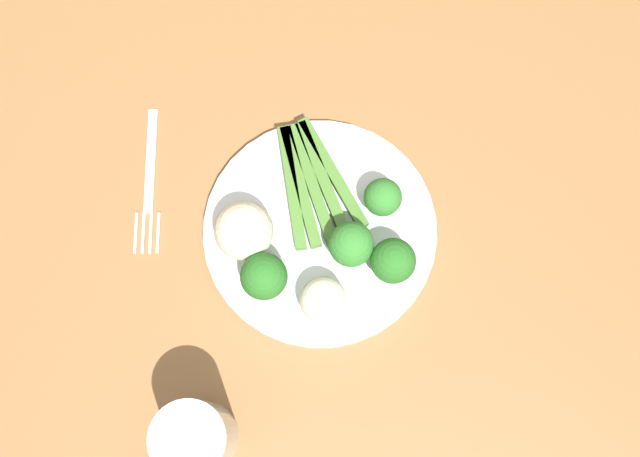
{
  "coord_description": "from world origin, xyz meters",
  "views": [
    {
      "loc": [
        -0.05,
        0.21,
        1.55
      ],
      "look_at": [
        -0.03,
        0.01,
        0.77
      ],
      "focal_mm": 42.92,
      "sensor_mm": 36.0,
      "label": 1
    }
  ],
  "objects_px": {
    "dining_table": "(293,245)",
    "asparagus_bundle": "(311,182)",
    "cauliflower_outer_edge": "(323,300)",
    "fork": "(150,183)",
    "broccoli_front_left": "(393,261)",
    "cauliflower_near_center": "(244,231)",
    "broccoli_front": "(351,244)",
    "broccoli_back": "(264,277)",
    "plate": "(320,231)",
    "broccoli_right": "(383,197)",
    "water_glass": "(196,438)"
  },
  "relations": [
    {
      "from": "plate",
      "to": "cauliflower_near_center",
      "type": "distance_m",
      "value": 0.09
    },
    {
      "from": "cauliflower_near_center",
      "to": "fork",
      "type": "bearing_deg",
      "value": -25.5
    },
    {
      "from": "plate",
      "to": "fork",
      "type": "xyz_separation_m",
      "value": [
        0.19,
        -0.04,
        -0.01
      ]
    },
    {
      "from": "broccoli_front",
      "to": "broccoli_right",
      "type": "height_order",
      "value": "broccoli_front"
    },
    {
      "from": "dining_table",
      "to": "broccoli_front",
      "type": "bearing_deg",
      "value": 155.58
    },
    {
      "from": "asparagus_bundle",
      "to": "fork",
      "type": "xyz_separation_m",
      "value": [
        0.18,
        0.01,
        -0.02
      ]
    },
    {
      "from": "water_glass",
      "to": "broccoli_front_left",
      "type": "bearing_deg",
      "value": -132.73
    },
    {
      "from": "broccoli_front_left",
      "to": "plate",
      "type": "bearing_deg",
      "value": -23.74
    },
    {
      "from": "asparagus_bundle",
      "to": "fork",
      "type": "bearing_deg",
      "value": -109.94
    },
    {
      "from": "broccoli_right",
      "to": "fork",
      "type": "xyz_separation_m",
      "value": [
        0.25,
        -0.01,
        -0.04
      ]
    },
    {
      "from": "broccoli_front",
      "to": "cauliflower_outer_edge",
      "type": "relative_size",
      "value": 1.19
    },
    {
      "from": "fork",
      "to": "broccoli_back",
      "type": "bearing_deg",
      "value": 48.7
    },
    {
      "from": "asparagus_bundle",
      "to": "broccoli_right",
      "type": "xyz_separation_m",
      "value": [
        -0.08,
        0.02,
        0.02
      ]
    },
    {
      "from": "dining_table",
      "to": "cauliflower_outer_edge",
      "type": "distance_m",
      "value": 0.18
    },
    {
      "from": "broccoli_front",
      "to": "cauliflower_near_center",
      "type": "relative_size",
      "value": 0.93
    },
    {
      "from": "broccoli_right",
      "to": "water_glass",
      "type": "bearing_deg",
      "value": 58.07
    },
    {
      "from": "broccoli_front",
      "to": "fork",
      "type": "distance_m",
      "value": 0.24
    },
    {
      "from": "dining_table",
      "to": "broccoli_back",
      "type": "bearing_deg",
      "value": 76.95
    },
    {
      "from": "plate",
      "to": "broccoli_front",
      "type": "relative_size",
      "value": 4.34
    },
    {
      "from": "asparagus_bundle",
      "to": "cauliflower_near_center",
      "type": "xyz_separation_m",
      "value": [
        0.06,
        0.07,
        0.02
      ]
    },
    {
      "from": "broccoli_right",
      "to": "cauliflower_near_center",
      "type": "bearing_deg",
      "value": 19.47
    },
    {
      "from": "asparagus_bundle",
      "to": "broccoli_right",
      "type": "height_order",
      "value": "broccoli_right"
    },
    {
      "from": "fork",
      "to": "cauliflower_outer_edge",
      "type": "bearing_deg",
      "value": 54.13
    },
    {
      "from": "broccoli_front",
      "to": "broccoli_back",
      "type": "xyz_separation_m",
      "value": [
        0.08,
        0.04,
        0.0
      ]
    },
    {
      "from": "broccoli_back",
      "to": "broccoli_front_left",
      "type": "bearing_deg",
      "value": -167.6
    },
    {
      "from": "cauliflower_outer_edge",
      "to": "cauliflower_near_center",
      "type": "bearing_deg",
      "value": -35.7
    },
    {
      "from": "dining_table",
      "to": "broccoli_back",
      "type": "relative_size",
      "value": 19.21
    },
    {
      "from": "broccoli_front_left",
      "to": "cauliflower_outer_edge",
      "type": "height_order",
      "value": "broccoli_front_left"
    },
    {
      "from": "broccoli_right",
      "to": "fork",
      "type": "height_order",
      "value": "broccoli_right"
    },
    {
      "from": "cauliflower_outer_edge",
      "to": "fork",
      "type": "xyz_separation_m",
      "value": [
        0.2,
        -0.12,
        -0.04
      ]
    },
    {
      "from": "dining_table",
      "to": "fork",
      "type": "xyz_separation_m",
      "value": [
        0.16,
        -0.03,
        0.12
      ]
    },
    {
      "from": "fork",
      "to": "cauliflower_near_center",
      "type": "bearing_deg",
      "value": 58.82
    },
    {
      "from": "plate",
      "to": "cauliflower_outer_edge",
      "type": "distance_m",
      "value": 0.09
    },
    {
      "from": "dining_table",
      "to": "cauliflower_near_center",
      "type": "relative_size",
      "value": 18.45
    },
    {
      "from": "dining_table",
      "to": "fork",
      "type": "relative_size",
      "value": 6.83
    },
    {
      "from": "broccoli_front_left",
      "to": "cauliflower_near_center",
      "type": "distance_m",
      "value": 0.15
    },
    {
      "from": "plate",
      "to": "broccoli_front",
      "type": "xyz_separation_m",
      "value": [
        -0.03,
        0.02,
        0.04
      ]
    },
    {
      "from": "dining_table",
      "to": "broccoli_front_left",
      "type": "height_order",
      "value": "broccoli_front_left"
    },
    {
      "from": "broccoli_front",
      "to": "dining_table",
      "type": "bearing_deg",
      "value": -24.42
    },
    {
      "from": "cauliflower_outer_edge",
      "to": "dining_table",
      "type": "bearing_deg",
      "value": -63.27
    },
    {
      "from": "dining_table",
      "to": "fork",
      "type": "distance_m",
      "value": 0.2
    },
    {
      "from": "dining_table",
      "to": "water_glass",
      "type": "bearing_deg",
      "value": 74.77
    },
    {
      "from": "broccoli_front_left",
      "to": "broccoli_right",
      "type": "relative_size",
      "value": 1.16
    },
    {
      "from": "dining_table",
      "to": "plate",
      "type": "bearing_deg",
      "value": 163.61
    },
    {
      "from": "dining_table",
      "to": "broccoli_front_left",
      "type": "relative_size",
      "value": 19.82
    },
    {
      "from": "plate",
      "to": "broccoli_front_left",
      "type": "xyz_separation_m",
      "value": [
        -0.08,
        0.03,
        0.04
      ]
    },
    {
      "from": "broccoli_front_left",
      "to": "broccoli_right",
      "type": "distance_m",
      "value": 0.07
    },
    {
      "from": "dining_table",
      "to": "asparagus_bundle",
      "type": "distance_m",
      "value": 0.14
    },
    {
      "from": "plate",
      "to": "cauliflower_near_center",
      "type": "relative_size",
      "value": 4.05
    },
    {
      "from": "broccoli_right",
      "to": "water_glass",
      "type": "distance_m",
      "value": 0.3
    }
  ]
}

